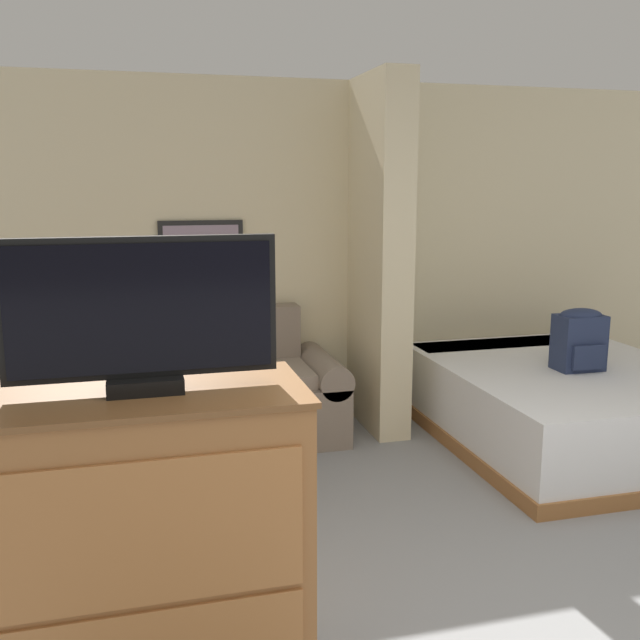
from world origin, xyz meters
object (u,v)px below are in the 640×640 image
bed (566,403)px  tv (142,315)px  table_lamp (38,332)px  coffee_table (215,444)px  tv_dresser (154,558)px  couch (211,396)px  backpack (579,338)px

bed → tv: bearing=-145.8°
table_lamp → tv: 2.73m
tv → bed: 3.73m
coffee_table → tv_dresser: (-0.40, -1.71, 0.26)m
tv_dresser → tv: bearing=90.0°
table_lamp → tv_dresser: (0.64, -2.60, -0.29)m
couch → bed: size_ratio=0.88×
backpack → couch: bearing=162.6°
tv_dresser → coffee_table: bearing=76.9°
couch → bed: 2.55m
coffee_table → backpack: (2.55, 0.19, 0.45)m
tv_dresser → bed: (2.94, 2.00, -0.31)m
tv_dresser → backpack: 3.52m
couch → tv_dresser: tv_dresser is taller
couch → tv_dresser: (-0.49, -2.68, 0.26)m
table_lamp → backpack: (3.59, -0.70, -0.10)m
couch → tv: (-0.49, -2.68, 1.10)m
tv → tv_dresser: bearing=-90.0°
table_lamp → tv: bearing=-76.2°
coffee_table → table_lamp: (-1.03, 0.89, 0.54)m
tv → bed: size_ratio=0.40×
couch → bed: couch is taller
coffee_table → couch: bearing=84.7°
tv → bed: tv is taller
tv → bed: bearing=34.2°
couch → tv: tv is taller
coffee_table → backpack: 2.60m
tv_dresser → couch: bearing=79.7°
table_lamp → tv_dresser: 2.69m
coffee_table → tv: 2.07m
coffee_table → backpack: bearing=4.3°
bed → backpack: (0.01, -0.09, 0.50)m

